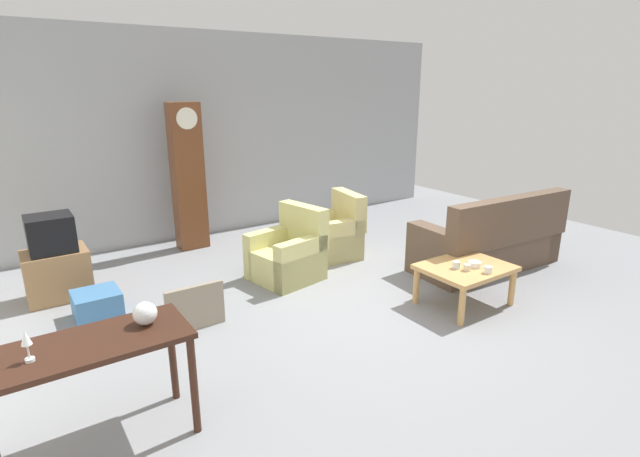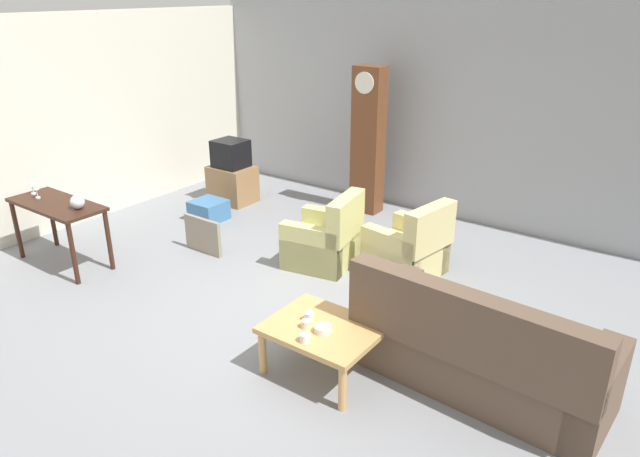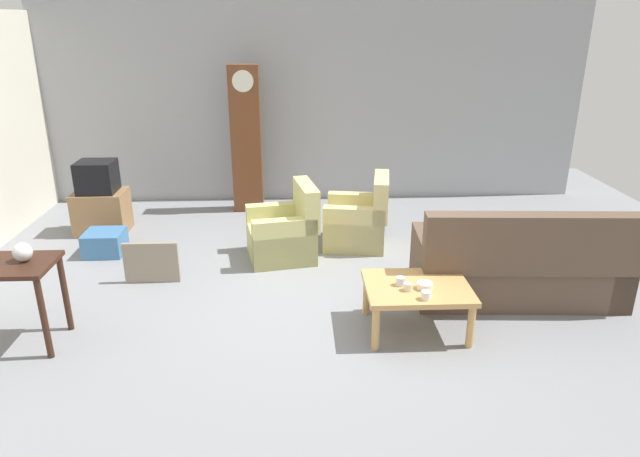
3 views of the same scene
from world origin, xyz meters
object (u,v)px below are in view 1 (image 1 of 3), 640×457
Objects in this scene: armchair_olive_far at (332,236)px; cup_cream_tall at (467,267)px; coffee_table_wood at (465,271)px; cup_white_porcelain at (488,270)px; glass_dome_cloche at (145,313)px; console_table_dark at (88,359)px; armchair_olive_near at (288,255)px; tv_crt at (51,234)px; tv_stand_cabinet at (57,274)px; storage_box_blue at (97,305)px; couch_floral at (490,243)px; wine_glass_mid at (26,341)px; bowl_white_stacked at (474,264)px; grandfather_clock at (188,177)px; cup_blue_rimmed at (456,265)px; framed_picture_leaning at (196,308)px.

cup_cream_tall is (0.19, -2.25, 0.19)m from armchair_olive_far.
cup_white_porcelain reaches higher than coffee_table_wood.
glass_dome_cloche is at bearing 178.98° from cup_cream_tall.
cup_white_porcelain is 0.22m from cup_cream_tall.
console_table_dark is at bearing -147.92° from armchair_olive_far.
tv_crt reaches higher than armchair_olive_near.
tv_stand_cabinet is at bearing 0.00° from tv_crt.
cup_cream_tall is at bearing -85.26° from armchair_olive_far.
couch_floral is at bearing -16.95° from storage_box_blue.
wine_glass_mid is at bearing -179.64° from cup_cream_tall.
cup_white_porcelain reaches higher than bowl_white_stacked.
grandfather_clock is 4.23m from bowl_white_stacked.
couch_floral is at bearing -24.14° from tv_stand_cabinet.
tv_crt reaches higher than cup_blue_rimmed.
armchair_olive_near reaches higher than framed_picture_leaning.
cup_blue_rimmed is (1.67, -3.67, -0.58)m from grandfather_clock.
coffee_table_wood is at bearing -154.48° from couch_floral.
glass_dome_cloche is 1.89× the size of cup_white_porcelain.
cup_blue_rimmed reaches higher than storage_box_blue.
armchair_olive_far is (-1.48, 1.59, -0.05)m from couch_floral.
storage_box_blue is 3.90m from cup_blue_rimmed.
tv_stand_cabinet is 0.50m from tv_crt.
tv_stand_cabinet is 4.76m from bowl_white_stacked.
armchair_olive_near is at bearing 121.58° from cup_white_porcelain.
tv_crt is 2.33× the size of wine_glass_mid.
armchair_olive_near is at bearing 125.08° from coffee_table_wood.
armchair_olive_far is at bearing 34.67° from glass_dome_cloche.
tv_crt is 0.80× the size of framed_picture_leaning.
storage_box_blue is at bearing 132.60° from framed_picture_leaning.
couch_floral reaches higher than framed_picture_leaning.
grandfather_clock is 4.19m from cup_cream_tall.
couch_floral is 25.99× the size of cup_blue_rimmed.
armchair_olive_far is at bearing -10.26° from tv_stand_cabinet.
console_table_dark is at bearing 177.16° from cup_white_porcelain.
couch_floral is 5.43m from wine_glass_mid.
cup_cream_tall is at bearing -137.01° from coffee_table_wood.
armchair_olive_near is 2.00× the size of storage_box_blue.
framed_picture_leaning is at bearing 157.22° from coffee_table_wood.
console_table_dark is at bearing -100.10° from storage_box_blue.
storage_box_blue is (0.27, -0.79, -0.14)m from tv_stand_cabinet.
grandfather_clock reaches higher than framed_picture_leaning.
tv_crt is at bearing 143.56° from coffee_table_wood.
armchair_olive_far is 2.29m from grandfather_clock.
console_table_dark is (-5.04, -0.65, 0.33)m from couch_floral.
cup_blue_rimmed is (3.60, -2.77, -0.28)m from tv_crt.
coffee_table_wood is at bearing 42.99° from cup_cream_tall.
console_table_dark is at bearing -118.49° from grandfather_clock.
storage_box_blue is (-2.25, 0.21, -0.16)m from armchair_olive_near.
cup_blue_rimmed reaches higher than cup_white_porcelain.
storage_box_blue is 3.99m from cup_cream_tall.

